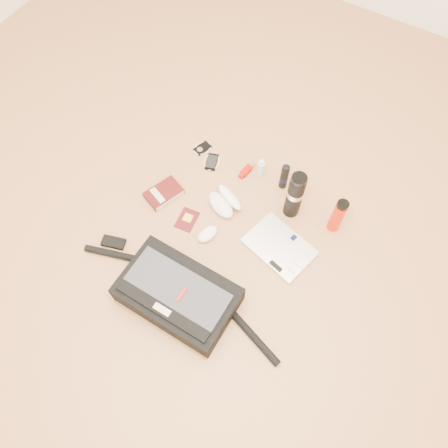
{
  "coord_description": "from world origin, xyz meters",
  "views": [
    {
      "loc": [
        0.47,
        -0.69,
        1.88
      ],
      "look_at": [
        -0.01,
        0.13,
        0.06
      ],
      "focal_mm": 35.0,
      "sensor_mm": 36.0,
      "label": 1
    }
  ],
  "objects_px": {
    "book": "(164,193)",
    "thermos_red": "(338,216)",
    "thermos_black": "(295,195)",
    "messenger_bag": "(177,294)",
    "laptop": "(279,247)"
  },
  "relations": [
    {
      "from": "book",
      "to": "thermos_black",
      "type": "height_order",
      "value": "thermos_black"
    },
    {
      "from": "book",
      "to": "thermos_red",
      "type": "bearing_deg",
      "value": 39.67
    },
    {
      "from": "thermos_black",
      "to": "thermos_red",
      "type": "height_order",
      "value": "thermos_black"
    },
    {
      "from": "thermos_black",
      "to": "messenger_bag",
      "type": "bearing_deg",
      "value": -108.98
    },
    {
      "from": "laptop",
      "to": "book",
      "type": "height_order",
      "value": "book"
    },
    {
      "from": "book",
      "to": "thermos_black",
      "type": "relative_size",
      "value": 0.7
    },
    {
      "from": "messenger_bag",
      "to": "thermos_red",
      "type": "xyz_separation_m",
      "value": [
        0.44,
        0.69,
        0.05
      ]
    },
    {
      "from": "messenger_bag",
      "to": "thermos_black",
      "type": "bearing_deg",
      "value": 71.4
    },
    {
      "from": "messenger_bag",
      "to": "thermos_black",
      "type": "height_order",
      "value": "thermos_black"
    },
    {
      "from": "book",
      "to": "thermos_red",
      "type": "distance_m",
      "value": 0.85
    },
    {
      "from": "laptop",
      "to": "thermos_black",
      "type": "height_order",
      "value": "thermos_black"
    },
    {
      "from": "laptop",
      "to": "thermos_red",
      "type": "xyz_separation_m",
      "value": [
        0.17,
        0.23,
        0.1
      ]
    },
    {
      "from": "thermos_black",
      "to": "thermos_red",
      "type": "bearing_deg",
      "value": 7.02
    },
    {
      "from": "book",
      "to": "thermos_red",
      "type": "xyz_separation_m",
      "value": [
        0.8,
        0.27,
        0.09
      ]
    },
    {
      "from": "laptop",
      "to": "book",
      "type": "bearing_deg",
      "value": -162.49
    }
  ]
}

